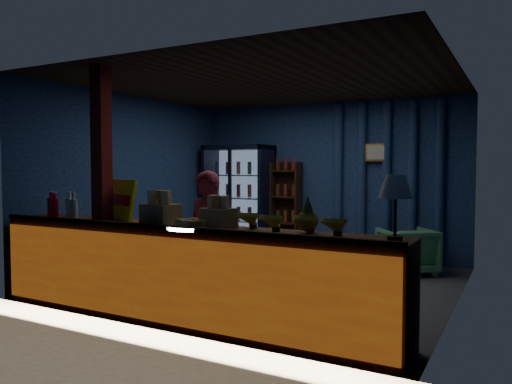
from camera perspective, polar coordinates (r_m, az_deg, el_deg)
ground at (r=6.68m, az=1.55°, el=-10.29°), size 4.60×4.60×0.00m
room_walls at (r=6.50m, az=1.57°, el=3.29°), size 4.60×4.60×4.60m
counter at (r=4.99m, az=-8.50°, el=-9.30°), size 4.40×0.57×0.99m
support_post at (r=5.58m, az=-17.17°, el=0.44°), size 0.16×0.16×2.60m
beverage_cooler at (r=8.95m, az=-1.77°, el=-0.86°), size 1.20×0.62×1.90m
bottle_shelf at (r=8.69m, az=3.55°, el=-1.90°), size 0.50×0.28×1.60m
curtain_folds at (r=8.18m, az=14.68°, el=1.25°), size 1.74×0.14×2.50m
framed_picture at (r=8.18m, az=13.63°, el=4.41°), size 0.36×0.04×0.28m
shopkeeper at (r=5.35m, az=-5.70°, el=-5.53°), size 0.59×0.43×1.49m
green_chair at (r=7.47m, az=16.89°, el=-6.45°), size 0.98×0.99×0.65m
side_table at (r=7.63m, az=15.09°, el=-7.03°), size 0.55×0.45×0.52m
yellow_sign at (r=5.59m, az=-15.13°, el=-0.87°), size 0.55×0.30×0.44m
soda_bottles at (r=6.08m, az=-21.27°, el=-1.61°), size 0.55×0.17×0.29m
snack_box_left at (r=4.97m, az=-10.81°, el=-2.39°), size 0.36×0.31×0.35m
snack_box_centre at (r=4.70m, az=-4.30°, el=-2.82°), size 0.34×0.30×0.31m
pastry_tray at (r=4.72m, az=-7.18°, el=-3.81°), size 0.52×0.52×0.08m
banana_bunches at (r=4.40m, az=4.04°, el=-3.47°), size 1.12×0.31×0.18m
table_lamp at (r=4.01m, az=15.66°, el=0.31°), size 0.26×0.26×0.52m
pineapple at (r=4.39m, az=5.91°, el=-2.95°), size 0.19×0.19×0.32m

